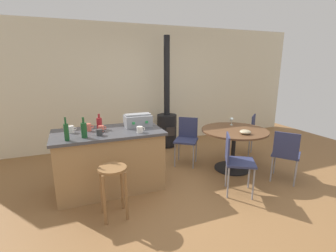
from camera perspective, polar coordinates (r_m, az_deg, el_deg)
ground_plane at (r=3.92m, az=6.64°, el=-13.95°), size 8.80×8.80×0.00m
back_wall at (r=5.81m, az=-4.99°, el=9.25°), size 8.00×0.10×2.70m
kitchen_island at (r=3.81m, az=-13.41°, el=-7.64°), size 1.56×0.83×0.90m
wooden_stool at (r=3.09m, az=-12.67°, el=-12.27°), size 0.34×0.34×0.66m
dining_table at (r=4.47m, az=15.09°, el=-2.91°), size 1.14×1.14×0.74m
folding_chair_near at (r=4.29m, az=25.73°, el=-5.57°), size 0.56×0.56×0.85m
folding_chair_far at (r=5.30m, az=17.78°, el=-1.20°), size 0.56×0.56×0.85m
folding_chair_left at (r=4.62m, az=4.38°, el=-2.58°), size 0.56×0.56×0.87m
folding_chair_right at (r=3.66m, az=15.40°, el=-7.39°), size 0.55×0.55×0.88m
wood_stove at (r=5.55m, az=-0.27°, el=1.04°), size 0.44×0.45×2.43m
toolbox at (r=3.85m, az=-7.04°, el=1.32°), size 0.41×0.28×0.20m
bottle_0 at (r=3.40m, az=-18.96°, el=-0.84°), size 0.08×0.08×0.28m
bottle_1 at (r=3.35m, az=-22.56°, el=-1.23°), size 0.06×0.06×0.30m
bottle_2 at (r=3.81m, az=-15.68°, el=0.68°), size 0.08×0.08×0.23m
cup_0 at (r=3.46m, az=-15.62°, el=-1.42°), size 0.12×0.08×0.09m
cup_1 at (r=3.67m, az=-15.25°, el=-0.56°), size 0.12×0.08×0.08m
cup_2 at (r=3.50m, az=-6.56°, el=-0.82°), size 0.12×0.09×0.09m
cup_3 at (r=3.74m, az=-17.97°, el=-0.29°), size 0.11×0.08×0.11m
cup_4 at (r=3.73m, az=-21.58°, el=-0.71°), size 0.12×0.08×0.10m
wine_glass at (r=4.72m, az=14.60°, el=1.48°), size 0.07×0.07×0.14m
serving_bowl at (r=4.19m, az=17.52°, el=-1.32°), size 0.18×0.18×0.07m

